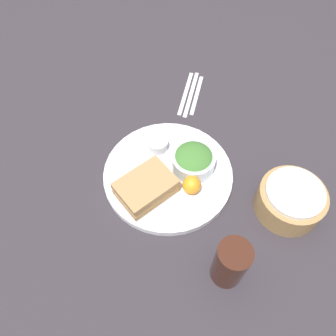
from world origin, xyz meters
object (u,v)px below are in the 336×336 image
salad_bowl (193,160)px  drink_glass (230,263)px  bread_basket (290,200)px  plate (168,174)px  dressing_cup (158,145)px  fork (186,93)px  knife (191,94)px  sandwich (146,187)px  spoon (197,95)px

salad_bowl → drink_glass: 0.28m
bread_basket → salad_bowl: bearing=-73.9°
drink_glass → bread_basket: size_ratio=0.86×
plate → bread_basket: 0.31m
dressing_cup → bread_basket: (-0.09, 0.36, 0.01)m
salad_bowl → bread_basket: (-0.07, 0.25, -0.01)m
fork → knife: (-0.01, 0.02, 0.00)m
drink_glass → dressing_cup: bearing=-113.0°
bread_basket → sandwich: bearing=-53.3°
spoon → salad_bowl: bearing=-171.7°
fork → drink_glass: bearing=-159.2°
sandwich → dressing_cup: sandwich is taller
sandwich → spoon: bearing=-159.7°
knife → fork: bearing=90.0°
drink_glass → spoon: drink_glass is taller
bread_basket → plate: bearing=-65.4°
spoon → plate: bearing=176.7°
drink_glass → bread_basket: (-0.23, 0.01, -0.03)m
salad_bowl → bread_basket: 0.26m
dressing_cup → knife: 0.25m
plate → knife: (-0.28, -0.15, -0.01)m
bread_basket → spoon: bearing=-110.8°
sandwich → salad_bowl: 0.14m
sandwich → dressing_cup: (-0.12, -0.07, -0.01)m
drink_glass → sandwich: bearing=-94.8°
knife → plate: bearing=180.0°
plate → fork: 0.32m
sandwich → bread_basket: (-0.21, 0.28, -0.00)m
salad_bowl → spoon: size_ratio=0.65×
drink_glass → knife: size_ratio=0.67×
sandwich → dressing_cup: size_ratio=2.84×
drink_glass → spoon: size_ratio=0.78×
sandwich → fork: sandwich is taller
salad_bowl → spoon: (-0.23, -0.17, -0.05)m
plate → drink_glass: bearing=68.8°
salad_bowl → dressing_cup: salad_bowl is taller
dressing_cup → spoon: bearing=-165.8°
sandwich → knife: 0.39m
knife → spoon: (-0.01, 0.02, 0.00)m
fork → salad_bowl: bearing=-164.7°
plate → bread_basket: size_ratio=2.12×
bread_basket → dressing_cup: bearing=-76.2°
plate → dressing_cup: 0.09m
fork → sandwich: bearing=177.0°
plate → sandwich: 0.09m
knife → drink_glass: bearing=-161.0°
salad_bowl → dressing_cup: (0.02, -0.11, -0.02)m
salad_bowl → knife: (-0.22, -0.19, -0.05)m
plate → knife: plate is taller
sandwich → spoon: (-0.37, -0.14, -0.04)m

